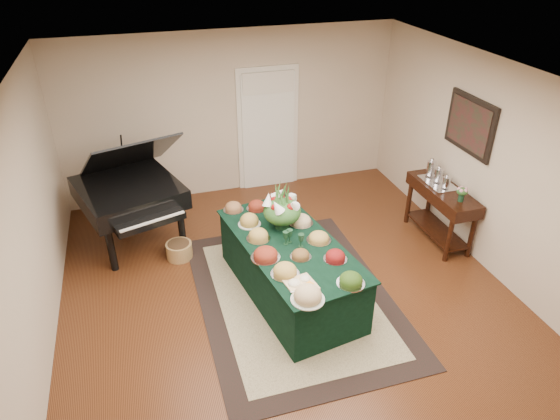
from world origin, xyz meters
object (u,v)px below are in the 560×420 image
object	(u,v)px
floral_centerpiece	(282,207)
mahogany_sideboard	(442,200)
buffet_table	(290,268)
grand_piano	(130,192)

from	to	relation	value
floral_centerpiece	mahogany_sideboard	distance (m)	2.49
floral_centerpiece	mahogany_sideboard	world-z (taller)	floral_centerpiece
floral_centerpiece	mahogany_sideboard	bearing A→B (deg)	4.84
buffet_table	mahogany_sideboard	xyz separation A→B (m)	(2.46, 0.57, 0.26)
buffet_table	floral_centerpiece	bearing A→B (deg)	87.61
mahogany_sideboard	floral_centerpiece	bearing A→B (deg)	-175.16
grand_piano	buffet_table	bearing A→B (deg)	-45.67
floral_centerpiece	mahogany_sideboard	size ratio (longest dim) A/B	0.38
floral_centerpiece	buffet_table	bearing A→B (deg)	-92.39
buffet_table	floral_centerpiece	distance (m)	0.76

